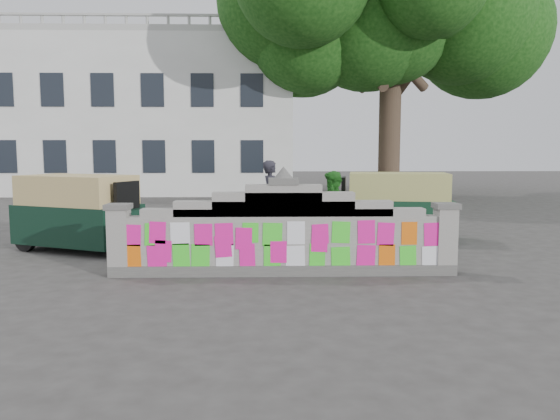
{
  "coord_description": "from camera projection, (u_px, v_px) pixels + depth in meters",
  "views": [
    {
      "loc": [
        -0.32,
        -9.97,
        2.3
      ],
      "look_at": [
        -0.04,
        1.0,
        1.1
      ],
      "focal_mm": 35.0,
      "sensor_mm": 36.0,
      "label": 1
    }
  ],
  "objects": [
    {
      "name": "rickshaw_right",
      "position": [
        394.0,
        205.0,
        14.04
      ],
      "size": [
        3.21,
        1.88,
        1.73
      ],
      "rotation": [
        0.0,
        0.0,
        2.97
      ],
      "color": "#10321F",
      "rests_on": "ground"
    },
    {
      "name": "pedestrian",
      "position": [
        333.0,
        211.0,
        12.53
      ],
      "size": [
        1.07,
        1.13,
        1.83
      ],
      "primitive_type": "imported",
      "rotation": [
        0.0,
        0.0,
        -0.99
      ],
      "color": "#257A21",
      "rests_on": "ground"
    },
    {
      "name": "building",
      "position": [
        150.0,
        120.0,
        31.39
      ],
      "size": [
        16.0,
        10.0,
        8.9
      ],
      "color": "silver",
      "rests_on": "ground"
    },
    {
      "name": "ground",
      "position": [
        283.0,
        274.0,
        10.16
      ],
      "size": [
        100.0,
        100.0,
        0.0
      ],
      "primitive_type": "plane",
      "color": "#383533",
      "rests_on": "ground"
    },
    {
      "name": "parapet_wall",
      "position": [
        283.0,
        235.0,
        10.08
      ],
      "size": [
        6.48,
        0.44,
        2.01
      ],
      "color": "#4C4C49",
      "rests_on": "ground"
    },
    {
      "name": "cyclist_rider",
      "position": [
        271.0,
        208.0,
        13.35
      ],
      "size": [
        0.48,
        0.69,
        1.81
      ],
      "primitive_type": "imported",
      "rotation": [
        0.0,
        0.0,
        1.64
      ],
      "color": "#23222A",
      "rests_on": "ground"
    },
    {
      "name": "shade_tree",
      "position": [
        392.0,
        17.0,
        27.23
      ],
      "size": [
        12.0,
        10.0,
        12.0
      ],
      "color": "#38281E",
      "rests_on": "ground"
    },
    {
      "name": "rickshaw_left",
      "position": [
        81.0,
        212.0,
        12.55
      ],
      "size": [
        3.21,
        2.42,
        1.73
      ],
      "rotation": [
        0.0,
        0.0,
        -0.42
      ],
      "color": "black",
      "rests_on": "ground"
    },
    {
      "name": "cyclist_bike",
      "position": [
        271.0,
        223.0,
        13.39
      ],
      "size": [
        2.08,
        0.86,
        1.07
      ],
      "primitive_type": "imported",
      "rotation": [
        0.0,
        0.0,
        1.64
      ],
      "color": "black",
      "rests_on": "ground"
    }
  ]
}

